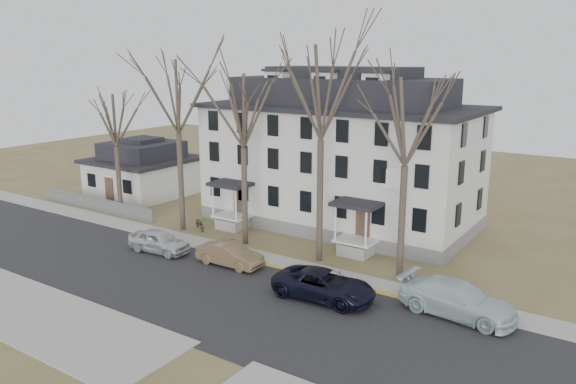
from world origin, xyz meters
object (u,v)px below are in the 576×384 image
Objects in this scene: tree_mid_left at (243,106)px; car_silver at (159,242)px; tree_far_left at (177,91)px; car_tan at (230,255)px; boarding_house at (340,155)px; small_house at (143,171)px; tree_bungalow at (114,117)px; car_navy at (324,286)px; tree_mid_right at (407,116)px; bicycle_left at (200,224)px; car_white at (457,300)px; tree_center at (321,86)px.

tree_mid_left is 2.88× the size of car_silver.
car_tan is at bearing -26.74° from tree_far_left.
small_house is at bearing -174.41° from boarding_house.
tree_mid_left reaches higher than small_house.
car_silver is (9.35, -4.66, -7.37)m from tree_bungalow.
car_tan is at bearing -28.30° from small_house.
boarding_house reaches higher than car_navy.
tree_mid_right reaches higher than bicycle_left.
car_silver is at bearing 95.72° from car_tan.
boarding_house is 13.02m from car_tan.
small_house is 34.14m from car_white.
small_house is at bearing 150.61° from tree_far_left.
car_tan is (-1.15, -12.11, -4.65)m from boarding_house.
bicycle_left is (-10.76, 0.53, -10.59)m from tree_center.
tree_mid_left is at bearing -42.65° from car_silver.
tree_bungalow is at bearing -152.99° from boarding_house.
car_tan is at bearing -87.26° from car_silver.
car_tan is 7.49m from car_navy.
small_house is at bearing 64.42° from car_navy.
car_white is at bearing -5.97° from tree_bungalow.
tree_far_left is at bearing 180.00° from tree_center.
tree_far_left is at bearing -137.82° from boarding_house.
tree_far_left reaches higher than car_silver.
boarding_house is at bearing 54.33° from car_white.
tree_mid_left is 1.00× the size of tree_mid_right.
car_tan is at bearing -136.38° from tree_center.
small_house is at bearing 60.07° from car_tan.
bicycle_left is at bearing 66.00° from car_navy.
tree_center is (12.00, 0.00, 0.74)m from tree_far_left.
car_tan is at bearing 99.18° from car_white.
tree_mid_right is 1.18× the size of tree_bungalow.
car_white reaches higher than bicycle_left.
small_house is 1.47× the size of car_white.
boarding_house is 18.17m from tree_bungalow.
car_navy is 15.08m from bicycle_left.
car_tan is (-9.65, -3.96, -8.88)m from tree_mid_right.
bicycle_left is at bearing 3.66° from tree_bungalow.
tree_mid_left reaches higher than car_navy.
tree_mid_left reaches higher than car_silver.
small_house is 15.00m from tree_far_left.
small_house is at bearing 95.85° from bicycle_left.
car_silver is 5.32m from bicycle_left.
car_navy is (22.26, -5.00, -7.34)m from tree_bungalow.
boarding_house is 15.16m from car_silver.
tree_bungalow reaches higher than car_navy.
car_navy reaches higher than car_tan.
car_silver is 0.75× the size of car_white.
car_tan is (5.50, 0.71, -0.03)m from car_silver.
tree_far_left is 13.03m from car_tan.
tree_far_left is 3.10× the size of car_silver.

